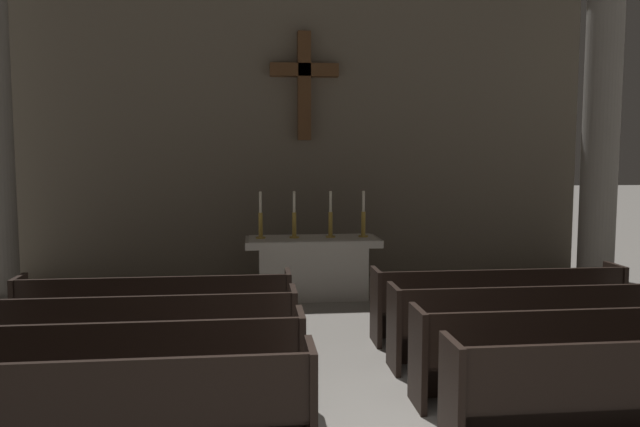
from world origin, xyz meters
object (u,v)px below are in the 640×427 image
pew_right_row_3 (533,324)px  candlestick_inner_left (294,223)px  candlestick_inner_right (330,222)px  pew_left_row_2 (123,369)px  pew_left_row_4 (157,312)px  pew_right_row_2 (579,352)px  altar (312,266)px  candlestick_outer_left (261,223)px  column_right_second (601,129)px  candlestick_outer_right (363,222)px  pew_left_row_3 (143,336)px  pew_left_row_1 (96,415)px  pew_right_row_4 (498,303)px

pew_right_row_3 → candlestick_inner_left: candlestick_inner_left is taller
candlestick_inner_left → candlestick_inner_right: bearing=0.0°
pew_left_row_2 → pew_left_row_4: 1.99m
pew_right_row_2 → altar: altar is taller
pew_right_row_2 → pew_right_row_3: same height
pew_left_row_2 → candlestick_outer_left: bearing=74.2°
column_right_second → candlestick_inner_right: 4.89m
candlestick_inner_left → candlestick_outer_right: bearing=0.0°
altar → candlestick_outer_left: candlestick_outer_left is taller
altar → candlestick_outer_left: (-0.85, 0.00, 0.73)m
pew_right_row_3 → candlestick_outer_left: 4.74m
column_right_second → candlestick_outer_right: bearing=179.6°
pew_left_row_4 → pew_right_row_2: size_ratio=1.00×
pew_left_row_3 → altar: bearing=59.1°
pew_right_row_2 → candlestick_inner_left: bearing=118.1°
pew_left_row_1 → candlestick_outer_left: candlestick_outer_left is taller
pew_right_row_2 → candlestick_outer_left: 5.53m
pew_left_row_1 → pew_left_row_2: size_ratio=1.00×
pew_left_row_2 → candlestick_outer_left: size_ratio=4.23×
pew_left_row_3 → candlestick_inner_right: bearing=55.7°
column_right_second → candlestick_inner_left: 5.46m
pew_left_row_2 → candlestick_outer_left: 4.82m
pew_left_row_3 → pew_right_row_3: 4.29m
candlestick_outer_left → pew_left_row_4: bearing=-116.5°
pew_left_row_3 → column_right_second: bearing=26.7°
pew_right_row_3 → candlestick_outer_left: candlestick_outer_left is taller
pew_right_row_2 → pew_right_row_4: 1.99m
pew_left_row_1 → pew_left_row_4: bearing=90.0°
candlestick_inner_left → candlestick_outer_right: 1.15m
candlestick_outer_left → candlestick_outer_right: (1.70, 0.00, 0.00)m
pew_right_row_4 → candlestick_outer_right: candlestick_outer_right is taller
pew_left_row_2 → pew_right_row_2: size_ratio=1.00×
candlestick_outer_left → candlestick_outer_right: same height
pew_right_row_2 → pew_right_row_4: same height
pew_right_row_4 → candlestick_outer_right: (-1.29, 2.59, 0.78)m
pew_left_row_1 → column_right_second: column_right_second is taller
pew_left_row_2 → pew_left_row_3: (0.00, 0.99, 0.00)m
pew_right_row_4 → pew_right_row_3: bearing=-90.0°
pew_left_row_2 → pew_right_row_3: size_ratio=1.00×
column_right_second → altar: 5.44m
pew_left_row_3 → candlestick_outer_left: 3.89m
pew_right_row_4 → altar: bearing=129.6°
candlestick_outer_right → candlestick_inner_right: bearing=180.0°
pew_left_row_2 → pew_left_row_4: size_ratio=1.00×
candlestick_inner_right → pew_right_row_3: bearing=-62.8°
column_right_second → candlestick_outer_left: 5.99m
pew_left_row_1 → candlestick_inner_right: 6.14m
pew_right_row_2 → pew_right_row_3: 0.99m
pew_left_row_3 → candlestick_inner_right: 4.41m
pew_right_row_3 → candlestick_outer_left: bearing=129.9°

